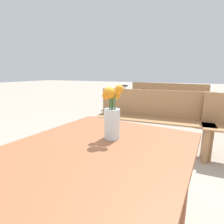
# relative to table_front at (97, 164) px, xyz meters

# --- Properties ---
(table_front) EXTENTS (0.97, 1.08, 0.73)m
(table_front) POSITION_rel_table_front_xyz_m (0.00, 0.00, 0.00)
(table_front) COLOR brown
(table_front) RESTS_ON ground_plane
(flower_vase) EXTENTS (0.13, 0.13, 0.31)m
(flower_vase) POSITION_rel_table_front_xyz_m (0.02, 0.15, 0.21)
(flower_vase) COLOR silver
(flower_vase) RESTS_ON table_front
(bench_middle) EXTENTS (1.65, 0.48, 0.85)m
(bench_middle) POSITION_rel_table_front_xyz_m (-0.11, 1.80, -0.17)
(bench_middle) COLOR #9E7047
(bench_middle) RESTS_ON ground_plane
(bench_far) EXTENTS (1.92, 0.68, 0.85)m
(bench_far) POSITION_rel_table_front_xyz_m (-0.22, 3.68, -0.16)
(bench_far) COLOR #9E7047
(bench_far) RESTS_ON ground_plane
(bicycle) EXTENTS (1.60, 0.44, 0.75)m
(bicycle) POSITION_rel_table_front_xyz_m (-1.23, 4.03, -0.30)
(bicycle) COLOR black
(bicycle) RESTS_ON ground_plane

